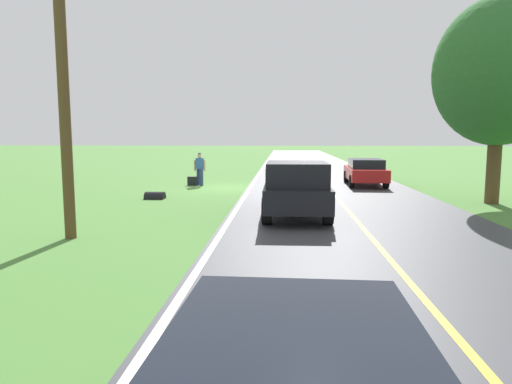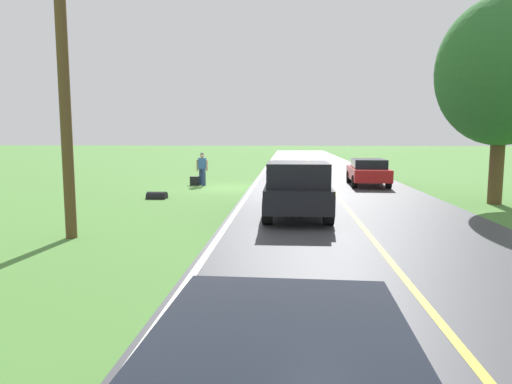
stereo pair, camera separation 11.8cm
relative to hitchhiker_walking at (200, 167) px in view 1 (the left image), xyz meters
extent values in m
plane|color=#4C7F38|center=(-1.64, 0.98, -0.98)|extent=(200.00, 200.00, 0.00)
cube|color=#3D3D42|center=(-6.70, 0.98, -0.98)|extent=(8.26, 120.00, 0.00)
cube|color=silver|center=(-2.75, 0.98, -0.98)|extent=(0.16, 117.60, 0.00)
cube|color=gold|center=(-6.70, 0.98, -0.98)|extent=(0.14, 117.60, 0.00)
cylinder|color=navy|center=(-0.11, 0.15, -0.54)|extent=(0.18, 0.18, 0.88)
cylinder|color=navy|center=(0.11, -0.09, -0.54)|extent=(0.18, 0.18, 0.88)
cube|color=#335999|center=(0.00, 0.03, 0.19)|extent=(0.40, 0.26, 0.58)
sphere|color=tan|center=(0.00, 0.03, 0.59)|extent=(0.23, 0.23, 0.23)
sphere|color=#4C564C|center=(0.00, 0.03, 0.67)|extent=(0.20, 0.20, 0.20)
cube|color=#591E19|center=(0.00, -0.17, 0.22)|extent=(0.32, 0.20, 0.44)
cylinder|color=tan|center=(-0.26, 0.05, 0.08)|extent=(0.10, 0.10, 0.58)
cylinder|color=tan|center=(0.26, 0.05, 0.08)|extent=(0.10, 0.10, 0.58)
cube|color=black|center=(0.42, 0.08, -0.74)|extent=(0.46, 0.20, 0.47)
cube|color=black|center=(-4.83, 8.75, -0.23)|extent=(2.03, 5.41, 0.70)
cube|color=black|center=(-4.83, 9.93, 0.48)|extent=(1.85, 2.17, 0.72)
cube|color=black|center=(-4.83, 9.93, 0.55)|extent=(1.69, 1.31, 0.43)
cube|color=black|center=(-5.76, 7.66, 0.34)|extent=(0.12, 3.02, 0.45)
cube|color=black|center=(-3.88, 7.67, 0.34)|extent=(0.12, 3.02, 0.45)
cube|color=black|center=(-4.81, 6.15, 0.34)|extent=(1.84, 0.11, 0.45)
cylinder|color=black|center=(-5.74, 10.49, -0.58)|extent=(0.30, 0.80, 0.80)
cylinder|color=black|center=(-3.94, 10.50, -0.58)|extent=(0.30, 0.80, 0.80)
cylinder|color=black|center=(-5.72, 7.19, -0.58)|extent=(0.30, 0.80, 0.80)
cylinder|color=black|center=(-3.92, 7.20, -0.58)|extent=(0.30, 0.80, 0.80)
cylinder|color=brown|center=(-12.52, 5.80, 0.51)|extent=(0.52, 0.52, 2.97)
ellipsoid|color=#2D662D|center=(-12.52, 5.80, 4.05)|extent=(4.83, 4.83, 5.56)
cube|color=red|center=(-8.77, -0.64, -0.34)|extent=(2.00, 4.46, 0.62)
cube|color=black|center=(-8.76, -0.44, 0.20)|extent=(1.71, 2.43, 0.46)
cylinder|color=black|center=(-7.97, -2.06, -0.65)|extent=(0.26, 0.67, 0.66)
cylinder|color=black|center=(-9.66, -2.01, -0.65)|extent=(0.26, 0.67, 0.66)
cylinder|color=black|center=(-7.87, 0.73, -0.65)|extent=(0.26, 0.67, 0.66)
cylinder|color=black|center=(-9.56, 0.79, -0.65)|extent=(0.26, 0.67, 0.66)
cube|color=black|center=(-4.50, 21.29, 0.20)|extent=(1.70, 2.42, 0.46)
cylinder|color=brown|center=(1.03, 12.70, 3.27)|extent=(0.28, 0.28, 8.51)
cylinder|color=black|center=(0.94, 5.29, -0.98)|extent=(0.80, 0.60, 0.60)
camera|label=1|loc=(-4.42, 23.89, 1.64)|focal=32.02mm
camera|label=2|loc=(-4.54, 23.88, 1.64)|focal=32.02mm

